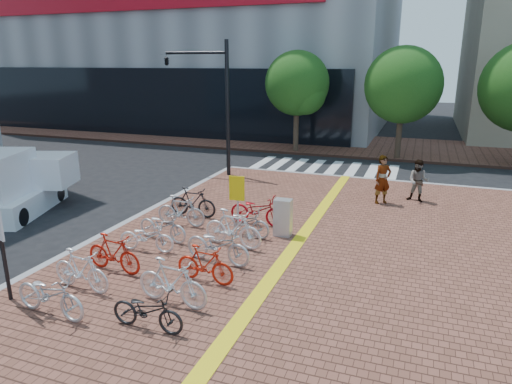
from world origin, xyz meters
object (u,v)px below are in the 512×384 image
at_px(box_truck, 17,184).
at_px(bike_6, 193,202).
at_px(utility_box, 283,217).
at_px(bike_10, 218,245).
at_px(bike_9, 205,264).
at_px(bike_3, 147,237).
at_px(bike_0, 50,294).
at_px(yellow_sign, 237,193).
at_px(bike_8, 172,282).
at_px(bike_2, 114,253).
at_px(bike_11, 233,228).
at_px(pedestrian_a, 383,180).
at_px(bike_13, 257,210).
at_px(bike_7, 147,310).
at_px(bike_12, 244,222).
at_px(bike_4, 163,226).
at_px(traffic_light_pole, 199,83).
at_px(pedestrian_b, 418,181).
at_px(bike_1, 81,270).
at_px(bike_5, 181,211).

bearing_deg(box_truck, bike_6, 13.03).
bearing_deg(utility_box, bike_10, -112.46).
height_order(bike_9, utility_box, utility_box).
height_order(bike_3, bike_9, bike_9).
relative_size(bike_9, bike_10, 0.81).
xyz_separation_m(bike_0, yellow_sign, (1.81, 6.10, 0.77)).
height_order(bike_6, bike_8, bike_8).
relative_size(bike_9, utility_box, 1.35).
bearing_deg(bike_9, bike_2, 100.51).
height_order(bike_2, bike_10, bike_10).
relative_size(bike_11, pedestrian_a, 1.01).
bearing_deg(bike_13, bike_7, -176.50).
bearing_deg(bike_0, bike_11, -19.53).
height_order(bike_6, bike_7, bike_6).
bearing_deg(bike_12, yellow_sign, 51.17).
distance_m(bike_9, bike_10, 1.17).
distance_m(bike_7, bike_13, 6.64).
distance_m(bike_6, pedestrian_a, 7.24).
bearing_deg(bike_12, bike_3, 139.08).
bearing_deg(yellow_sign, bike_4, -140.44).
xyz_separation_m(traffic_light_pole, box_truck, (-3.67, -7.60, -3.35)).
bearing_deg(bike_11, traffic_light_pole, 39.54).
bearing_deg(traffic_light_pole, bike_10, -61.01).
bearing_deg(utility_box, bike_0, -117.81).
bearing_deg(bike_8, box_truck, 70.63).
height_order(bike_7, bike_11, bike_11).
bearing_deg(bike_12, bike_10, -172.73).
distance_m(bike_9, bike_13, 4.36).
relative_size(bike_0, bike_3, 1.14).
relative_size(bike_3, traffic_light_pole, 0.27).
bearing_deg(bike_6, bike_2, -178.50).
height_order(yellow_sign, traffic_light_pole, traffic_light_pole).
xyz_separation_m(bike_0, bike_13, (2.20, 6.88, 0.01)).
height_order(bike_4, bike_12, bike_4).
bearing_deg(traffic_light_pole, bike_11, -57.92).
bearing_deg(yellow_sign, bike_10, -80.17).
bearing_deg(pedestrian_b, bike_1, -113.41).
bearing_deg(bike_8, bike_2, 72.68).
bearing_deg(bike_0, pedestrian_b, -27.16).
bearing_deg(bike_2, bike_13, -20.45).
relative_size(bike_8, yellow_sign, 1.00).
xyz_separation_m(bike_3, bike_4, (-0.02, 0.90, 0.03)).
distance_m(bike_6, bike_11, 3.15).
height_order(bike_8, yellow_sign, yellow_sign).
distance_m(bike_9, pedestrian_a, 8.98).
xyz_separation_m(bike_4, bike_6, (-0.18, 2.31, 0.06)).
height_order(bike_2, bike_9, bike_2).
relative_size(bike_0, bike_9, 1.19).
relative_size(bike_12, bike_13, 0.91).
relative_size(bike_2, bike_5, 0.98).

